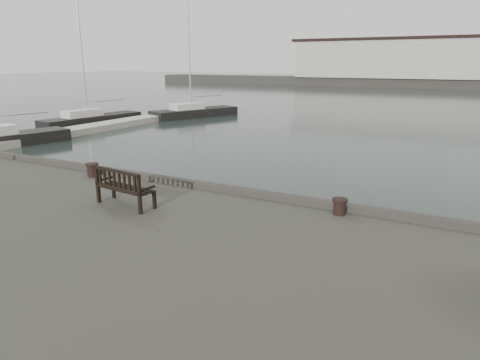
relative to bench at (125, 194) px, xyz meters
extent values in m
plane|color=black|center=(1.44, 2.55, -1.88)|extent=(400.00, 400.00, 0.00)
cube|color=beige|center=(-18.56, 12.55, -1.63)|extent=(2.00, 24.00, 0.50)
cube|color=#383530|center=(1.44, 94.55, -0.88)|extent=(140.00, 8.00, 2.00)
cube|color=beige|center=(-6.56, 94.55, 4.12)|extent=(46.00, 9.00, 8.00)
cube|color=black|center=(-6.56, 94.55, 8.42)|extent=(48.00, 9.50, 0.60)
cube|color=black|center=(0.00, 0.03, 0.16)|extent=(1.83, 0.81, 0.04)
cube|color=black|center=(-0.03, -0.23, 0.43)|extent=(1.76, 0.27, 0.53)
cube|color=black|center=(0.00, 0.03, -0.08)|extent=(1.71, 0.71, 0.49)
cylinder|color=black|center=(-3.15, 1.83, -0.09)|extent=(0.54, 0.54, 0.46)
cylinder|color=black|center=(5.32, 2.05, -0.12)|extent=(0.51, 0.51, 0.42)
cube|color=black|center=(-18.69, 9.06, -1.78)|extent=(3.93, 8.09, 1.40)
cube|color=beige|center=(-18.69, 9.06, -0.78)|extent=(2.00, 2.99, 0.60)
cube|color=black|center=(-21.34, 18.98, -1.78)|extent=(3.30, 9.63, 1.40)
cube|color=beige|center=(-21.34, 18.98, -0.78)|extent=(1.79, 3.45, 0.60)
cylinder|color=#B2B5B7|center=(-21.34, 18.98, 4.49)|extent=(0.16, 0.16, 11.16)
cube|color=black|center=(-16.63, 28.12, -1.78)|extent=(5.73, 9.55, 1.40)
cube|color=beige|center=(-16.63, 28.12, -0.78)|extent=(2.72, 3.63, 0.60)
cylinder|color=#B2B5B7|center=(-16.63, 28.12, 4.08)|extent=(0.16, 0.16, 10.32)
camera|label=1|loc=(7.93, -8.27, 3.44)|focal=32.00mm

